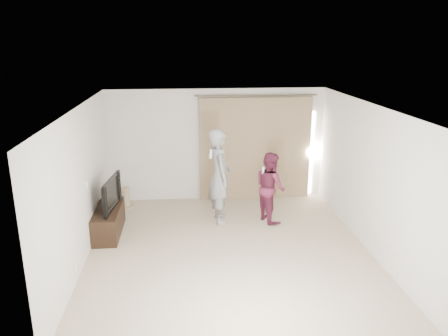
{
  "coord_description": "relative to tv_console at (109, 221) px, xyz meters",
  "views": [
    {
      "loc": [
        -0.77,
        -7.09,
        3.67
      ],
      "look_at": [
        0.02,
        1.2,
        1.2
      ],
      "focal_mm": 35.0,
      "sensor_mm": 36.0,
      "label": 1
    }
  ],
  "objects": [
    {
      "name": "tv",
      "position": [
        0.0,
        0.0,
        0.57
      ],
      "size": [
        0.27,
        1.09,
        0.62
      ],
      "primitive_type": "imported",
      "rotation": [
        0.0,
        0.0,
        1.45
      ],
      "color": "black",
      "rests_on": "tv_console"
    },
    {
      "name": "wall_left",
      "position": [
        -0.23,
        -0.96,
        1.04
      ],
      "size": [
        0.04,
        5.5,
        2.6
      ],
      "color": "beige",
      "rests_on": "ground"
    },
    {
      "name": "tv_console",
      "position": [
        0.0,
        0.0,
        0.0
      ],
      "size": [
        0.46,
        1.34,
        0.52
      ],
      "primitive_type": "cube",
      "color": "black",
      "rests_on": "ground"
    },
    {
      "name": "person_woman",
      "position": [
        3.26,
        0.35,
        0.48
      ],
      "size": [
        0.76,
        0.85,
        1.47
      ],
      "color": "maroon",
      "rests_on": "ground"
    },
    {
      "name": "curtain",
      "position": [
        3.18,
        1.72,
        0.95
      ],
      "size": [
        2.8,
        0.11,
        2.46
      ],
      "color": "#9E8561",
      "rests_on": "ground"
    },
    {
      "name": "person_man",
      "position": [
        2.21,
        0.4,
        0.72
      ],
      "size": [
        0.54,
        0.76,
        1.96
      ],
      "color": "gray",
      "rests_on": "ground"
    },
    {
      "name": "ceiling",
      "position": [
        2.27,
        -0.96,
        2.34
      ],
      "size": [
        5.0,
        5.5,
        0.01
      ],
      "primitive_type": "cube",
      "color": "white",
      "rests_on": "wall_back"
    },
    {
      "name": "wall_back",
      "position": [
        2.27,
        1.79,
        1.04
      ],
      "size": [
        5.0,
        0.04,
        2.6
      ],
      "primitive_type": "cube",
      "color": "beige",
      "rests_on": "ground"
    },
    {
      "name": "scratching_post",
      "position": [
        0.17,
        1.31,
        -0.06
      ],
      "size": [
        0.36,
        0.36,
        0.49
      ],
      "color": "tan",
      "rests_on": "ground"
    },
    {
      "name": "floor",
      "position": [
        2.27,
        -0.96,
        -0.26
      ],
      "size": [
        5.5,
        5.5,
        0.0
      ],
      "primitive_type": "plane",
      "color": "tan",
      "rests_on": "ground"
    }
  ]
}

